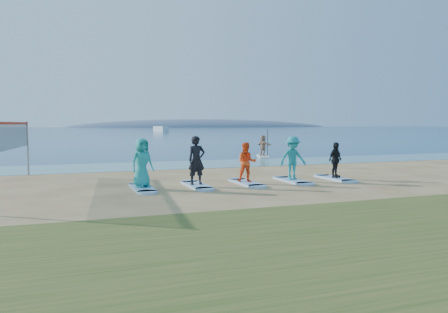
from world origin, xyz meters
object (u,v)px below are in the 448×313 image
object	(u,v)px
student_2	(247,162)
student_3	(293,158)
surfboard_1	(197,185)
surfboard_4	(335,178)
surfboard_2	(247,183)
surfboard_0	(142,188)
student_1	(197,160)
student_0	(142,163)
volleyball_net	(3,137)
student_4	(335,160)
paddleboarder	(263,145)
paddleboard	(263,156)
surfboard_3	(293,181)
boat_offshore_b	(161,132)

from	to	relation	value
student_2	student_3	size ratio (longest dim) A/B	0.88
surfboard_1	surfboard_4	xyz separation A→B (m)	(6.22, 0.00, 0.00)
surfboard_2	surfboard_0	bearing A→B (deg)	180.00
student_1	student_0	bearing A→B (deg)	174.86
student_3	volleyball_net	bearing A→B (deg)	173.81
volleyball_net	student_2	xyz separation A→B (m)	(8.87, -1.75, -1.03)
surfboard_1	surfboard_2	bearing A→B (deg)	0.00
surfboard_2	student_2	size ratio (longest dim) A/B	1.40
volleyball_net	student_4	world-z (taller)	volleyball_net
volleyball_net	surfboard_0	bearing A→B (deg)	-20.34
volleyball_net	student_2	bearing A→B (deg)	-11.17
student_2	student_4	size ratio (longest dim) A/B	1.03
volleyball_net	surfboard_1	xyz separation A→B (m)	(6.80, -1.75, -1.86)
paddleboarder	student_1	world-z (taller)	student_1
surfboard_2	surfboard_4	xyz separation A→B (m)	(4.14, 0.00, 0.00)
volleyball_net	paddleboard	world-z (taller)	volleyball_net
surfboard_1	student_4	size ratio (longest dim) A/B	1.45
volleyball_net	surfboard_2	size ratio (longest dim) A/B	4.11
student_2	surfboard_1	bearing A→B (deg)	-159.12
student_0	surfboard_2	bearing A→B (deg)	-23.45
student_4	paddleboard	bearing A→B (deg)	54.23
surfboard_4	student_4	bearing A→B (deg)	-90.00
student_2	paddleboard	bearing A→B (deg)	82.98
surfboard_2	surfboard_3	world-z (taller)	same
student_1	surfboard_2	world-z (taller)	student_1
surfboard_0	student_0	world-z (taller)	student_0
surfboard_2	student_4	size ratio (longest dim) A/B	1.45
paddleboarder	surfboard_2	size ratio (longest dim) A/B	0.67
paddleboarder	student_4	world-z (taller)	student_4
surfboard_4	student_3	bearing A→B (deg)	-180.00
paddleboarder	surfboard_4	world-z (taller)	paddleboarder
paddleboard	surfboard_4	bearing A→B (deg)	-81.17
surfboard_3	paddleboard	bearing A→B (deg)	70.04
volleyball_net	surfboard_1	size ratio (longest dim) A/B	4.11
paddleboard	student_1	bearing A→B (deg)	-104.87
volleyball_net	boat_offshore_b	xyz separation A→B (m)	(30.21, 115.96, -1.90)
volleyball_net	student_3	bearing A→B (deg)	-9.10
student_2	volleyball_net	bearing A→B (deg)	-170.29
paddleboarder	student_4	bearing A→B (deg)	152.80
paddleboarder	boat_offshore_b	distance (m)	106.29
surfboard_0	surfboard_3	size ratio (longest dim) A/B	1.00
paddleboarder	surfboard_3	world-z (taller)	paddleboarder
paddleboard	surfboard_0	size ratio (longest dim) A/B	1.36
student_0	surfboard_1	world-z (taller)	student_0
student_0	paddleboarder	bearing A→B (deg)	25.78
surfboard_0	student_0	size ratio (longest dim) A/B	1.23
paddleboard	student_1	xyz separation A→B (m)	(-8.67, -12.45, 0.95)
paddleboarder	student_2	bearing A→B (deg)	136.04
paddleboard	surfboard_3	xyz separation A→B (m)	(-4.52, -12.45, -0.01)
volleyball_net	surfboard_1	world-z (taller)	volleyball_net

